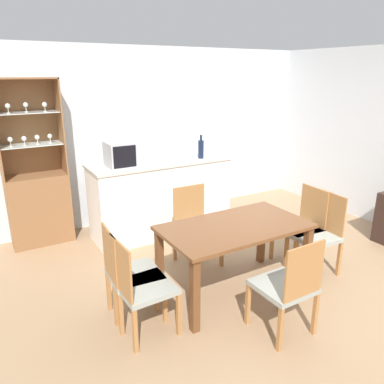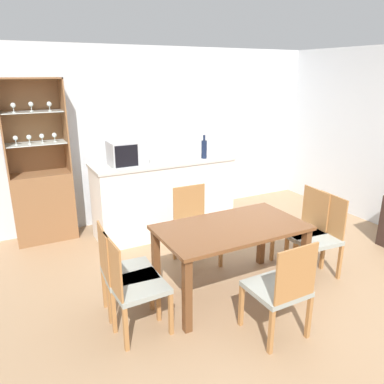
% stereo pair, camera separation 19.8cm
% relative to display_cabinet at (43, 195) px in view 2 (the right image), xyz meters
% --- Properties ---
extents(ground_plane, '(18.00, 18.00, 0.00)m').
position_rel_display_cabinet_xyz_m(ground_plane, '(1.90, -2.42, -0.62)').
color(ground_plane, '#A37F5B').
extents(wall_back, '(6.80, 0.06, 2.55)m').
position_rel_display_cabinet_xyz_m(wall_back, '(1.90, 0.21, 0.65)').
color(wall_back, silver).
rests_on(wall_back, ground_plane).
extents(kitchen_counter, '(1.95, 0.65, 1.04)m').
position_rel_display_cabinet_xyz_m(kitchen_counter, '(1.54, -0.53, -0.10)').
color(kitchen_counter, white).
rests_on(kitchen_counter, ground_plane).
extents(display_cabinet, '(0.76, 0.39, 2.13)m').
position_rel_display_cabinet_xyz_m(display_cabinet, '(0.00, 0.00, 0.00)').
color(display_cabinet, brown).
rests_on(display_cabinet, ground_plane).
extents(dining_table, '(1.46, 0.82, 0.74)m').
position_rel_display_cabinet_xyz_m(dining_table, '(1.49, -2.28, 0.01)').
color(dining_table, brown).
rests_on(dining_table, ground_plane).
extents(dining_chair_side_right_near, '(0.48, 0.48, 0.91)m').
position_rel_display_cabinet_xyz_m(dining_chair_side_right_near, '(2.56, -2.41, -0.17)').
color(dining_chair_side_right_near, '#999E93').
rests_on(dining_chair_side_right_near, ground_plane).
extents(dining_chair_side_left_near, '(0.46, 0.46, 0.91)m').
position_rel_display_cabinet_xyz_m(dining_chair_side_left_near, '(0.42, -2.41, -0.17)').
color(dining_chair_side_left_near, '#999E93').
rests_on(dining_chair_side_left_near, ground_plane).
extents(dining_chair_side_right_far, '(0.48, 0.48, 0.91)m').
position_rel_display_cabinet_xyz_m(dining_chair_side_right_far, '(2.56, -2.16, -0.17)').
color(dining_chair_side_right_far, '#999E93').
rests_on(dining_chair_side_right_far, ground_plane).
extents(dining_chair_head_near, '(0.45, 0.45, 0.91)m').
position_rel_display_cabinet_xyz_m(dining_chair_head_near, '(1.49, -3.04, -0.17)').
color(dining_chair_head_near, '#999E93').
rests_on(dining_chair_head_near, ground_plane).
extents(dining_chair_head_far, '(0.46, 0.46, 0.91)m').
position_rel_display_cabinet_xyz_m(dining_chair_head_far, '(1.49, -1.53, -0.17)').
color(dining_chair_head_far, '#999E93').
rests_on(dining_chair_head_far, ground_plane).
extents(dining_chair_side_left_far, '(0.48, 0.48, 0.91)m').
position_rel_display_cabinet_xyz_m(dining_chair_side_left_far, '(0.42, -2.16, -0.17)').
color(dining_chair_side_left_far, '#999E93').
rests_on(dining_chair_side_left_far, ground_plane).
extents(microwave, '(0.46, 0.35, 0.31)m').
position_rel_display_cabinet_xyz_m(microwave, '(1.02, -0.54, 0.57)').
color(microwave, '#B7BABF').
rests_on(microwave, kitchen_counter).
extents(wine_bottle, '(0.08, 0.08, 0.33)m').
position_rel_display_cabinet_xyz_m(wine_bottle, '(2.09, -0.66, 0.55)').
color(wine_bottle, '#141E38').
rests_on(wine_bottle, kitchen_counter).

